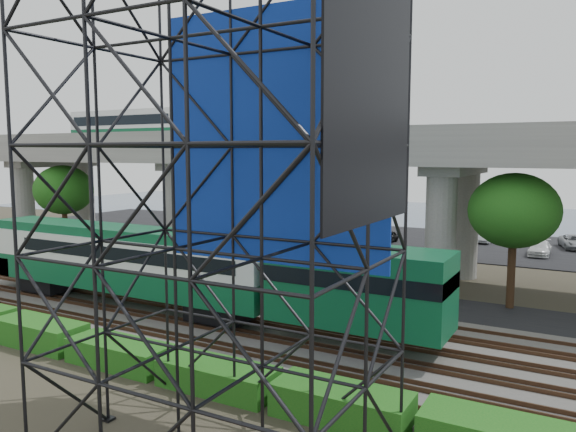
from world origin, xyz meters
The scene contains 13 objects.
ground centered at (0.00, 0.00, 0.00)m, with size 140.00×140.00×0.00m, color #474233.
ballast_bed centered at (0.00, 2.00, 0.10)m, with size 90.00×12.00×0.20m, color slate.
service_road centered at (0.00, 10.50, 0.04)m, with size 90.00×5.00×0.08m, color black.
parking_lot centered at (0.00, 34.00, 0.04)m, with size 90.00×18.00×0.08m, color black.
harbor_water centered at (0.00, 56.00, 0.01)m, with size 140.00×40.00×0.03m, color #455872.
rail_tracks centered at (0.00, 2.00, 0.28)m, with size 90.00×9.52×0.16m.
commuter_train centered at (-2.83, 2.00, 2.88)m, with size 29.30×3.06×4.30m.
overpass centered at (-1.32, 16.00, 8.21)m, with size 80.00×12.00×12.40m.
scaffold_tower centered at (8.75, -7.98, 7.47)m, with size 9.36×6.36×15.00m.
hedge_strip centered at (1.01, -4.30, 0.56)m, with size 34.60×1.80×1.20m.
trees centered at (-4.67, 16.17, 5.57)m, with size 40.94×16.94×7.69m.
suv centered at (-11.64, 10.01, 0.74)m, with size 2.21×4.78×1.33m, color black.
parked_cars centered at (0.42, 33.59, 0.69)m, with size 36.86×9.58×1.31m.
Camera 1 is at (18.00, -20.57, 8.83)m, focal length 35.00 mm.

